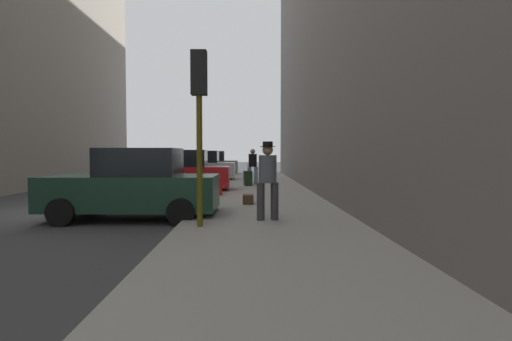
{
  "coord_description": "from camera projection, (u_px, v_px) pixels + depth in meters",
  "views": [
    {
      "loc": [
        5.51,
        -11.29,
        1.68
      ],
      "look_at": [
        5.82,
        6.0,
        0.9
      ],
      "focal_mm": 28.0,
      "sensor_mm": 36.0,
      "label": 1
    }
  ],
  "objects": [
    {
      "name": "ground_plane",
      "position": [
        54.0,
        212.0,
        11.26
      ],
      "size": [
        120.0,
        120.0,
        0.0
      ],
      "primitive_type": "plane",
      "color": "#38383A"
    },
    {
      "name": "pedestrian_with_beanie",
      "position": [
        268.0,
        177.0,
        9.0
      ],
      "size": [
        0.52,
        0.46,
        1.78
      ],
      "color": "#333338",
      "rests_on": "sidewalk"
    },
    {
      "name": "traffic_light",
      "position": [
        199.0,
        100.0,
        8.15
      ],
      "size": [
        0.32,
        0.32,
        3.6
      ],
      "color": "#514C0F",
      "rests_on": "sidewalk"
    },
    {
      "name": "rolling_suitcase",
      "position": [
        248.0,
        178.0,
        18.6
      ],
      "size": [
        0.43,
        0.6,
        1.04
      ],
      "color": "black",
      "rests_on": "sidewalk"
    },
    {
      "name": "parked_gray_coupe",
      "position": [
        209.0,
        164.0,
        28.7
      ],
      "size": [
        4.26,
        2.18,
        1.79
      ],
      "color": "slate",
      "rests_on": "ground_plane"
    },
    {
      "name": "duffel_bag",
      "position": [
        248.0,
        199.0,
        11.91
      ],
      "size": [
        0.32,
        0.44,
        0.28
      ],
      "color": "#472D19",
      "rests_on": "sidewalk"
    },
    {
      "name": "pedestrian_in_jeans",
      "position": [
        253.0,
        164.0,
        19.35
      ],
      "size": [
        0.52,
        0.46,
        1.71
      ],
      "color": "#728CB2",
      "rests_on": "sidewalk"
    },
    {
      "name": "sidewalk",
      "position": [
        266.0,
        209.0,
        11.36
      ],
      "size": [
        4.0,
        40.0,
        0.15
      ],
      "primitive_type": "cube",
      "color": "gray",
      "rests_on": "ground_plane"
    },
    {
      "name": "parked_dark_green_sedan",
      "position": [
        134.0,
        186.0,
        9.98
      ],
      "size": [
        4.22,
        2.09,
        1.79
      ],
      "color": "#193828",
      "rests_on": "ground_plane"
    },
    {
      "name": "fire_hydrant",
      "position": [
        219.0,
        185.0,
        14.34
      ],
      "size": [
        0.42,
        0.22,
        0.7
      ],
      "color": "red",
      "rests_on": "sidewalk"
    },
    {
      "name": "parked_red_hatchback",
      "position": [
        179.0,
        173.0,
        16.45
      ],
      "size": [
        4.24,
        2.14,
        1.79
      ],
      "color": "#B2191E",
      "rests_on": "ground_plane"
    },
    {
      "name": "parked_silver_sedan",
      "position": [
        199.0,
        167.0,
        22.91
      ],
      "size": [
        4.2,
        2.07,
        1.79
      ],
      "color": "#B7BABF",
      "rests_on": "ground_plane"
    }
  ]
}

